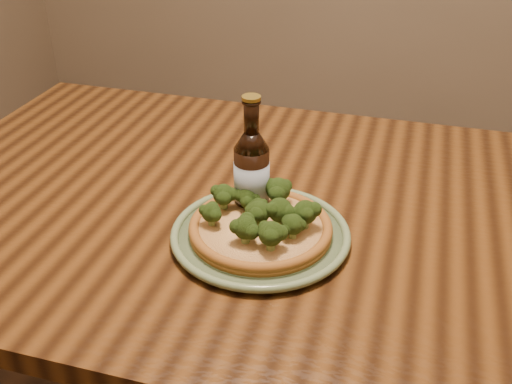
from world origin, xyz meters
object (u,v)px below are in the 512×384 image
(table, at_px, (311,252))
(plate, at_px, (261,234))
(pizza, at_px, (261,224))
(beer_bottle, at_px, (252,173))

(table, xyz_separation_m, plate, (-0.07, -0.11, 0.10))
(table, xyz_separation_m, pizza, (-0.07, -0.11, 0.12))
(plate, bearing_deg, table, 58.86)
(table, bearing_deg, plate, -121.14)
(table, relative_size, pizza, 6.66)
(table, relative_size, beer_bottle, 7.07)
(beer_bottle, bearing_deg, plate, -68.12)
(plate, height_order, pizza, pizza)
(pizza, bearing_deg, plate, -146.38)
(beer_bottle, bearing_deg, pizza, -67.01)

